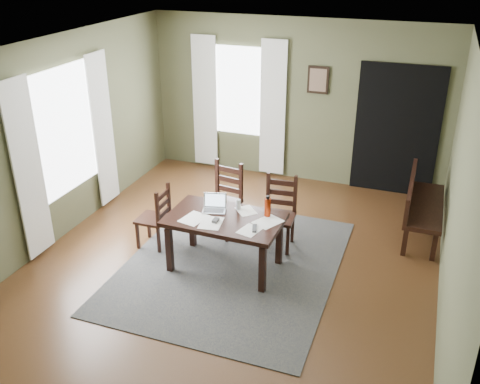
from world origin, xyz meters
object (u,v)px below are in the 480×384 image
at_px(chair_end, 156,218).
at_px(chair_back_left, 224,200).
at_px(dining_table, 225,224).
at_px(water_bottle, 268,207).
at_px(bench, 419,202).
at_px(chair_back_right, 279,214).
at_px(laptop, 215,206).

xyz_separation_m(chair_end, chair_back_left, (0.71, 0.68, 0.07)).
height_order(dining_table, water_bottle, water_bottle).
bearing_deg(chair_back_left, bench, 27.63).
bearing_deg(water_bottle, chair_back_left, 142.68).
relative_size(chair_end, bench, 0.59).
height_order(chair_back_left, chair_back_right, chair_back_left).
height_order(chair_end, bench, chair_end).
xyz_separation_m(dining_table, chair_back_left, (-0.35, 0.85, -0.13)).
bearing_deg(chair_back_left, chair_back_right, 2.14).
xyz_separation_m(dining_table, laptop, (-0.20, 0.16, 0.14)).
xyz_separation_m(chair_back_left, bench, (2.56, 0.87, 0.01)).
xyz_separation_m(chair_end, bench, (3.26, 1.55, 0.07)).
bearing_deg(bench, dining_table, 127.88).
bearing_deg(chair_back_right, bench, 24.63).
distance_m(chair_back_right, water_bottle, 0.64).
xyz_separation_m(chair_back_right, bench, (1.73, 0.97, 0.02)).
xyz_separation_m(chair_back_left, laptop, (0.15, -0.69, 0.26)).
bearing_deg(chair_end, water_bottle, 90.96).
relative_size(chair_back_left, bench, 0.68).
distance_m(chair_back_left, laptop, 0.76).
distance_m(chair_back_right, bench, 1.98).
distance_m(dining_table, chair_back_left, 0.93).
bearing_deg(bench, laptop, 123.02).
relative_size(chair_end, chair_back_right, 0.90).
bearing_deg(laptop, chair_back_right, 27.24).
bearing_deg(chair_back_right, chair_back_left, 168.77).
xyz_separation_m(chair_back_right, laptop, (-0.67, -0.60, 0.28)).
relative_size(chair_back_left, laptop, 3.02).
bearing_deg(chair_back_right, laptop, -142.91).
bearing_deg(dining_table, chair_back_right, 58.73).
xyz_separation_m(dining_table, chair_end, (-1.06, 0.17, -0.19)).
bearing_deg(laptop, dining_table, -52.85).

